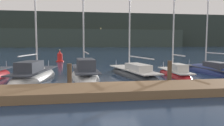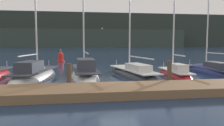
% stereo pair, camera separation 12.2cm
% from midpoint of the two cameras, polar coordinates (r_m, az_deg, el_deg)
% --- Properties ---
extents(ground_plane, '(400.00, 400.00, 0.00)m').
position_cam_midpoint_polar(ground_plane, '(13.91, 1.95, -6.25)').
color(ground_plane, '#192D4C').
extents(dock, '(28.01, 2.80, 0.45)m').
position_cam_midpoint_polar(dock, '(12.01, 3.69, -7.03)').
color(dock, brown).
rests_on(dock, ground).
extents(mooring_pile_1, '(0.28, 0.28, 1.56)m').
position_cam_midpoint_polar(mooring_pile_1, '(13.27, -11.28, -3.50)').
color(mooring_pile_1, '#4C3D2D').
rests_on(mooring_pile_1, ground).
extents(mooring_pile_2, '(0.28, 0.28, 1.65)m').
position_cam_midpoint_polar(mooring_pile_2, '(14.42, 14.55, -2.69)').
color(mooring_pile_2, '#4C3D2D').
rests_on(mooring_pile_2, ground).
extents(sailboat_berth_2, '(3.50, 7.62, 9.84)m').
position_cam_midpoint_polar(sailboat_berth_2, '(17.77, -19.82, -3.62)').
color(sailboat_berth_2, white).
rests_on(sailboat_berth_2, ground).
extents(sailboat_berth_3, '(2.57, 8.15, 12.49)m').
position_cam_midpoint_polar(sailboat_berth_3, '(17.83, -7.32, -3.13)').
color(sailboat_berth_3, white).
rests_on(sailboat_berth_3, ground).
extents(sailboat_berth_4, '(3.53, 8.56, 12.74)m').
position_cam_midpoint_polar(sailboat_berth_4, '(18.49, 5.28, -2.97)').
color(sailboat_berth_4, '#2D3338').
rests_on(sailboat_berth_4, ground).
extents(sailboat_berth_5, '(1.75, 5.95, 7.96)m').
position_cam_midpoint_polar(sailboat_berth_5, '(19.06, 15.90, -2.91)').
color(sailboat_berth_5, red).
rests_on(sailboat_berth_5, ground).
extents(sailboat_berth_6, '(2.22, 7.38, 11.23)m').
position_cam_midpoint_polar(sailboat_berth_6, '(21.98, 23.99, -2.16)').
color(sailboat_berth_6, navy).
rests_on(sailboat_berth_6, ground).
extents(channel_buoy, '(1.13, 1.13, 1.81)m').
position_cam_midpoint_polar(channel_buoy, '(32.82, -13.56, 1.47)').
color(channel_buoy, red).
rests_on(channel_buoy, ground).
extents(hillside_backdrop, '(240.00, 23.00, 21.86)m').
position_cam_midpoint_polar(hillside_backdrop, '(146.23, -8.39, 8.16)').
color(hillside_backdrop, '#28332D').
rests_on(hillside_backdrop, ground).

